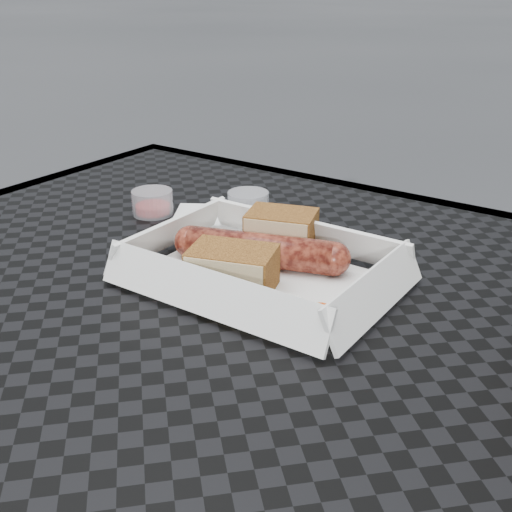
{
  "coord_description": "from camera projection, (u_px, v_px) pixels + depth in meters",
  "views": [
    {
      "loc": [
        0.37,
        -0.4,
        1.02
      ],
      "look_at": [
        0.06,
        0.06,
        0.78
      ],
      "focal_mm": 45.0,
      "sensor_mm": 36.0,
      "label": 1
    }
  ],
  "objects": [
    {
      "name": "napkin",
      "position": [
        222.0,
        222.0,
        0.76
      ],
      "size": [
        0.16,
        0.16,
        0.0
      ],
      "primitive_type": "cube",
      "rotation": [
        0.0,
        0.0,
        0.54
      ],
      "color": "white",
      "rests_on": "patio_table"
    },
    {
      "name": "food_tray",
      "position": [
        262.0,
        279.0,
        0.62
      ],
      "size": [
        0.22,
        0.15,
        0.0
      ],
      "primitive_type": "cube",
      "color": "white",
      "rests_on": "patio_table"
    },
    {
      "name": "bratwurst",
      "position": [
        260.0,
        250.0,
        0.64
      ],
      "size": [
        0.17,
        0.08,
        0.03
      ],
      "rotation": [
        0.0,
        0.0,
        0.32
      ],
      "color": "maroon",
      "rests_on": "food_tray"
    },
    {
      "name": "condiment_cup_empty",
      "position": [
        248.0,
        204.0,
        0.78
      ],
      "size": [
        0.05,
        0.05,
        0.03
      ],
      "primitive_type": "cylinder",
      "color": "silver",
      "rests_on": "patio_table"
    },
    {
      "name": "patio_table",
      "position": [
        178.0,
        359.0,
        0.63
      ],
      "size": [
        0.8,
        0.8,
        0.74
      ],
      "color": "black",
      "rests_on": "ground"
    },
    {
      "name": "bread_near",
      "position": [
        281.0,
        232.0,
        0.67
      ],
      "size": [
        0.08,
        0.07,
        0.04
      ],
      "primitive_type": "cube",
      "rotation": [
        0.0,
        0.0,
        0.32
      ],
      "color": "brown",
      "rests_on": "food_tray"
    },
    {
      "name": "veg_garnish",
      "position": [
        303.0,
        313.0,
        0.55
      ],
      "size": [
        0.03,
        0.03,
        0.0
      ],
      "color": "#DF4609",
      "rests_on": "food_tray"
    },
    {
      "name": "condiment_cup_sauce",
      "position": [
        153.0,
        202.0,
        0.79
      ],
      "size": [
        0.05,
        0.05,
        0.03
      ],
      "primitive_type": "cylinder",
      "color": "maroon",
      "rests_on": "patio_table"
    },
    {
      "name": "bread_far",
      "position": [
        233.0,
        269.0,
        0.59
      ],
      "size": [
        0.09,
        0.07,
        0.04
      ],
      "primitive_type": "cube",
      "rotation": [
        0.0,
        0.0,
        0.32
      ],
      "color": "brown",
      "rests_on": "food_tray"
    }
  ]
}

